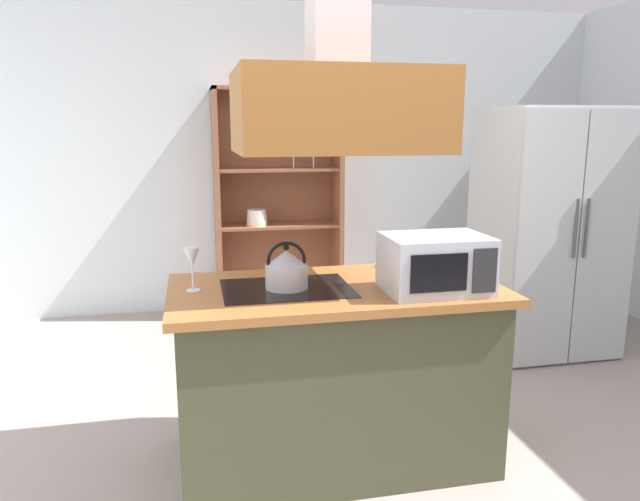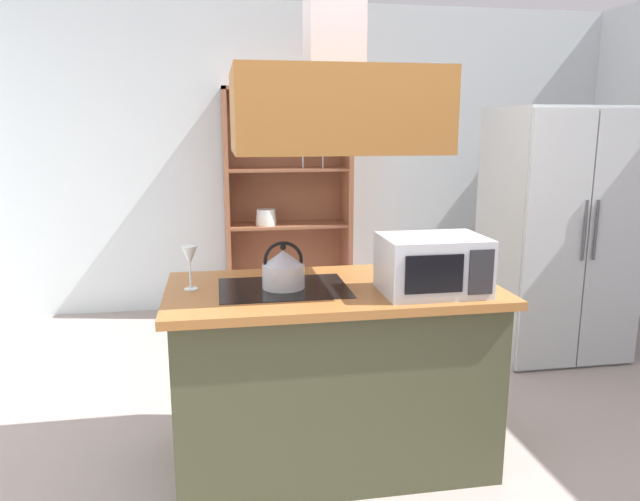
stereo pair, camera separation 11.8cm
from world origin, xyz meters
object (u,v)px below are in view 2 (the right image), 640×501
cutting_board (413,268)px  microwave (432,265)px  wine_glass_on_counter (190,258)px  dish_cabinet (287,215)px  kettle (283,269)px  refrigerator (556,233)px

cutting_board → microwave: bearing=-97.5°
wine_glass_on_counter → dish_cabinet: bearing=73.4°
dish_cabinet → kettle: size_ratio=8.87×
dish_cabinet → microwave: 2.75m
refrigerator → microwave: 1.99m
dish_cabinet → kettle: (-0.32, -2.54, 0.12)m
dish_cabinet → cutting_board: bearing=-80.1°
dish_cabinet → kettle: bearing=-97.1°
kettle → microwave: 0.69m
dish_cabinet → microwave: bearing=-82.8°
wine_glass_on_counter → cutting_board: bearing=9.6°
dish_cabinet → microwave: dish_cabinet is taller
refrigerator → microwave: bearing=-136.7°
dish_cabinet → kettle: 2.56m
dish_cabinet → cutting_board: (0.40, -2.30, 0.04)m
kettle → microwave: (0.66, -0.18, 0.04)m
refrigerator → dish_cabinet: dish_cabinet is taller
dish_cabinet → wine_glass_on_counter: bearing=-106.6°
refrigerator → kettle: bearing=-150.8°
refrigerator → microwave: (-1.45, -1.36, 0.14)m
cutting_board → microwave: microwave is taller
refrigerator → dish_cabinet: size_ratio=0.90×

